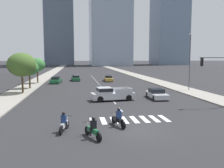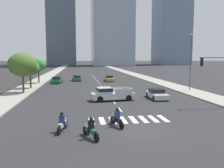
% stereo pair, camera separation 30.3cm
% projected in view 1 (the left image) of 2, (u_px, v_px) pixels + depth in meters
% --- Properties ---
extents(ground_plane, '(800.00, 800.00, 0.00)m').
position_uv_depth(ground_plane, '(138.00, 130.00, 17.38)').
color(ground_plane, '#28282B').
extents(sidewalk_east, '(4.00, 260.00, 0.15)m').
position_uv_depth(sidewalk_east, '(163.00, 83.00, 48.80)').
color(sidewalk_east, gray).
rests_on(sidewalk_east, ground).
extents(sidewalk_west, '(4.00, 260.00, 0.15)m').
position_uv_depth(sidewalk_west, '(30.00, 85.00, 44.91)').
color(sidewalk_west, gray).
rests_on(sidewalk_west, ground).
extents(crosswalk_near, '(6.75, 2.37, 0.01)m').
position_uv_depth(crosswalk_near, '(129.00, 120.00, 20.36)').
color(crosswalk_near, silver).
rests_on(crosswalk_near, ground).
extents(lane_divider_center, '(0.14, 50.00, 0.01)m').
position_uv_depth(lane_divider_center, '(99.00, 84.00, 47.88)').
color(lane_divider_center, silver).
rests_on(lane_divider_center, ground).
extents(motorcycle_lead, '(1.14, 2.07, 1.49)m').
position_uv_depth(motorcycle_lead, '(93.00, 130.00, 15.61)').
color(motorcycle_lead, black).
rests_on(motorcycle_lead, ground).
extents(motorcycle_trailing, '(0.95, 2.15, 1.49)m').
position_uv_depth(motorcycle_trailing, '(118.00, 119.00, 18.33)').
color(motorcycle_trailing, black).
rests_on(motorcycle_trailing, ground).
extents(motorcycle_third, '(0.84, 2.13, 1.49)m').
position_uv_depth(motorcycle_third, '(64.00, 124.00, 17.04)').
color(motorcycle_third, black).
rests_on(motorcycle_third, ground).
extents(pickup_truck, '(5.52, 2.63, 1.67)m').
position_uv_depth(pickup_truck, '(111.00, 94.00, 29.44)').
color(pickup_truck, '#B7BABF').
rests_on(pickup_truck, ground).
extents(sedan_green_0, '(2.18, 4.92, 1.35)m').
position_uv_depth(sedan_green_0, '(56.00, 80.00, 49.58)').
color(sedan_green_0, '#1E6038').
rests_on(sedan_green_0, ground).
extents(sedan_gold_1, '(1.87, 4.79, 1.28)m').
position_uv_depth(sedan_gold_1, '(108.00, 79.00, 53.79)').
color(sedan_gold_1, '#B28E38').
rests_on(sedan_gold_1, ground).
extents(sedan_silver_2, '(2.02, 4.60, 1.27)m').
position_uv_depth(sedan_silver_2, '(157.00, 94.00, 30.97)').
color(sedan_silver_2, '#B7BABF').
rests_on(sedan_silver_2, ground).
extents(sedan_green_3, '(2.13, 4.74, 1.29)m').
position_uv_depth(sedan_green_3, '(76.00, 78.00, 54.92)').
color(sedan_green_3, '#1E6038').
rests_on(sedan_green_3, ground).
extents(traffic_signal_near, '(4.11, 0.28, 5.59)m').
position_uv_depth(traffic_signal_near, '(220.00, 70.00, 25.34)').
color(traffic_signal_near, '#333335').
rests_on(traffic_signal_near, sidewalk_east).
extents(street_lamp_east, '(0.50, 0.24, 8.94)m').
position_uv_depth(street_lamp_east, '(190.00, 58.00, 37.53)').
color(street_lamp_east, '#3F3F42').
rests_on(street_lamp_east, sidewalk_east).
extents(street_tree_nearest, '(4.12, 4.12, 5.92)m').
position_uv_depth(street_tree_nearest, '(22.00, 65.00, 34.51)').
color(street_tree_nearest, '#4C3823').
rests_on(street_tree_nearest, sidewalk_west).
extents(street_tree_second, '(3.09, 3.09, 4.79)m').
position_uv_depth(street_tree_second, '(29.00, 68.00, 39.97)').
color(street_tree_second, '#4C3823').
rests_on(street_tree_second, sidewalk_west).
extents(street_tree_third, '(3.18, 3.18, 5.10)m').
position_uv_depth(street_tree_third, '(37.00, 65.00, 48.12)').
color(street_tree_third, '#4C3823').
rests_on(street_tree_third, sidewalk_west).
extents(office_tower_left_skyline, '(20.67, 26.96, 90.57)m').
position_uv_depth(office_tower_left_skyline, '(59.00, 5.00, 175.67)').
color(office_tower_left_skyline, slate).
rests_on(office_tower_left_skyline, ground).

